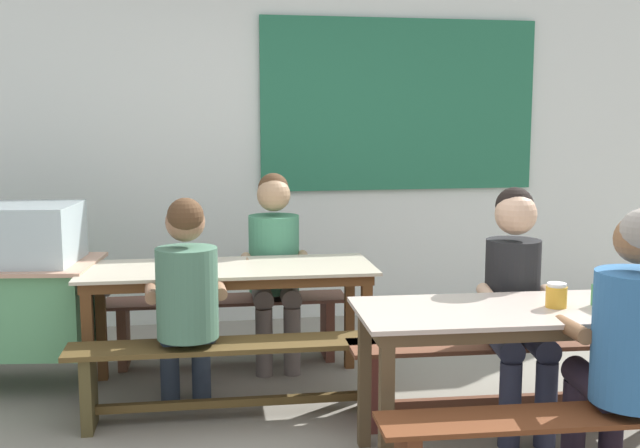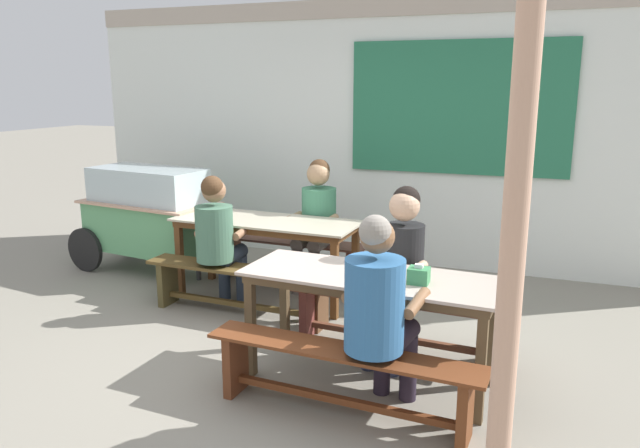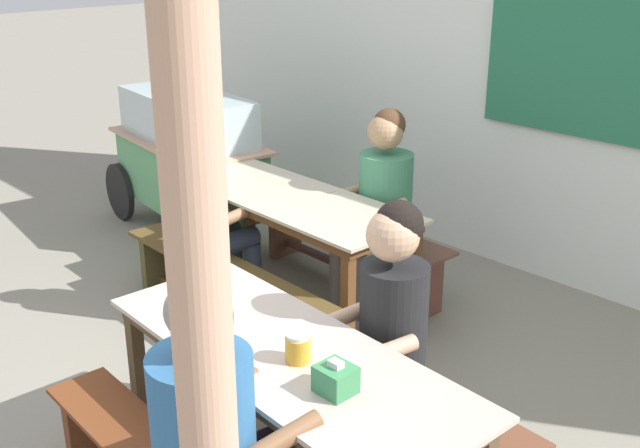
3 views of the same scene
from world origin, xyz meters
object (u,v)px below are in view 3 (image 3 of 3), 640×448
person_right_near_table (379,328)px  dining_table_far (291,208)px  food_cart (188,154)px  bench_near_back (378,401)px  person_center_facing (379,195)px  bench_far_front (225,287)px  tissue_box (336,379)px  dining_table_near (288,369)px  bench_far_back (349,244)px  person_left_back_turned (208,212)px  condiment_jar (298,347)px  person_near_front (221,428)px

person_right_near_table → dining_table_far: bearing=150.8°
food_cart → person_right_near_table: 3.21m
person_right_near_table → bench_near_back: bearing=127.6°
person_right_near_table → person_center_facing: size_ratio=1.00×
dining_table_far → person_right_near_table: bearing=-29.2°
bench_far_front → tissue_box: tissue_box is taller
dining_table_near → bench_far_back: bearing=127.5°
person_left_back_turned → condiment_jar: (1.71, -0.83, 0.11)m
dining_table_near → food_cart: size_ratio=0.95×
dining_table_far → food_cart: bearing=168.8°
person_left_back_turned → dining_table_far: bearing=60.4°
food_cart → person_near_front: 3.70m
dining_table_near → bench_near_back: bearing=87.1°
condiment_jar → bench_far_back: bearing=128.8°
person_left_back_turned → dining_table_near: bearing=-26.5°
bench_far_front → person_left_back_turned: (-0.24, 0.07, 0.40)m
tissue_box → person_left_back_turned: bearing=155.9°
dining_table_near → condiment_jar: 0.16m
bench_far_front → food_cart: (-1.52, 0.82, 0.35)m
dining_table_near → person_right_near_table: size_ratio=1.37×
bench_far_front → bench_near_back: size_ratio=1.08×
dining_table_far → tissue_box: (1.71, -1.32, 0.13)m
bench_near_back → condiment_jar: size_ratio=14.10×
person_right_near_table → person_center_facing: same height
food_cart → person_left_back_turned: (1.28, -0.75, 0.05)m
food_cart → tissue_box: size_ratio=14.13×
person_near_front → condiment_jar: size_ratio=11.08×
bench_far_back → bench_near_back: size_ratio=0.99×
dining_table_near → bench_far_back: size_ratio=1.08×
bench_far_back → person_center_facing: size_ratio=1.27×
bench_far_back → food_cart: bearing=-172.1°
food_cart → bench_near_back: bearing=-19.5°
dining_table_near → bench_near_back: (0.03, 0.52, -0.38)m
bench_far_front → food_cart: size_ratio=0.96×
dining_table_far → dining_table_near: (1.38, -1.26, -0.00)m
person_right_near_table → tissue_box: 0.56m
person_center_facing → tissue_box: 2.25m
bench_near_back → tissue_box: bearing=-62.4°
dining_table_near → person_center_facing: bearing=121.5°
tissue_box → bench_far_front: bearing=155.0°
dining_table_far → bench_near_back: (1.40, -0.74, -0.39)m
food_cart → tissue_box: food_cart is taller
person_center_facing → bench_far_front: bearing=-109.7°
bench_far_back → person_left_back_turned: (-0.27, -0.96, 0.41)m
dining_table_far → food_cart: food_cart is taller
dining_table_near → person_near_front: bearing=-68.6°
person_right_near_table → person_left_back_turned: bearing=167.7°
condiment_jar → person_right_near_table: bearing=89.1°
bench_far_front → person_center_facing: size_ratio=1.38×
tissue_box → condiment_jar: (-0.25, 0.05, 0.00)m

